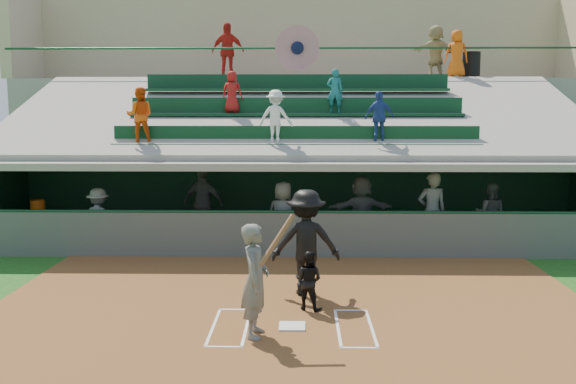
{
  "coord_description": "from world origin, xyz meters",
  "views": [
    {
      "loc": [
        0.14,
        -10.15,
        3.6
      ],
      "look_at": [
        -0.14,
        3.5,
        1.8
      ],
      "focal_mm": 40.0,
      "sensor_mm": 36.0,
      "label": 1
    }
  ],
  "objects_px": {
    "batter_at_plate": "(255,280)",
    "trash_bin": "(471,65)",
    "white_table": "(41,227)",
    "water_cooler": "(38,207)",
    "home_plate": "(292,326)",
    "catcher": "(308,280)"
  },
  "relations": [
    {
      "from": "batter_at_plate",
      "to": "trash_bin",
      "type": "bearing_deg",
      "value": 63.0
    },
    {
      "from": "batter_at_plate",
      "to": "white_table",
      "type": "relative_size",
      "value": 2.22
    },
    {
      "from": "water_cooler",
      "to": "home_plate",
      "type": "bearing_deg",
      "value": -43.54
    },
    {
      "from": "catcher",
      "to": "white_table",
      "type": "relative_size",
      "value": 1.21
    },
    {
      "from": "water_cooler",
      "to": "trash_bin",
      "type": "distance_m",
      "value": 14.78
    },
    {
      "from": "home_plate",
      "to": "water_cooler",
      "type": "distance_m",
      "value": 9.5
    },
    {
      "from": "catcher",
      "to": "batter_at_plate",
      "type": "bearing_deg",
      "value": 81.2
    },
    {
      "from": "trash_bin",
      "to": "water_cooler",
      "type": "bearing_deg",
      "value": -154.96
    },
    {
      "from": "white_table",
      "to": "trash_bin",
      "type": "height_order",
      "value": "trash_bin"
    },
    {
      "from": "home_plate",
      "to": "batter_at_plate",
      "type": "relative_size",
      "value": 0.22
    },
    {
      "from": "white_table",
      "to": "water_cooler",
      "type": "distance_m",
      "value": 0.57
    },
    {
      "from": "home_plate",
      "to": "water_cooler",
      "type": "bearing_deg",
      "value": 136.46
    },
    {
      "from": "home_plate",
      "to": "water_cooler",
      "type": "xyz_separation_m",
      "value": [
        -6.85,
        6.51,
        0.96
      ]
    },
    {
      "from": "batter_at_plate",
      "to": "water_cooler",
      "type": "xyz_separation_m",
      "value": [
        -6.28,
        6.92,
        0.07
      ]
    },
    {
      "from": "batter_at_plate",
      "to": "catcher",
      "type": "height_order",
      "value": "batter_at_plate"
    },
    {
      "from": "catcher",
      "to": "water_cooler",
      "type": "distance_m",
      "value": 9.05
    },
    {
      "from": "batter_at_plate",
      "to": "catcher",
      "type": "xyz_separation_m",
      "value": [
        0.84,
        1.36,
        -0.38
      ]
    },
    {
      "from": "white_table",
      "to": "water_cooler",
      "type": "height_order",
      "value": "water_cooler"
    },
    {
      "from": "batter_at_plate",
      "to": "catcher",
      "type": "bearing_deg",
      "value": 58.18
    },
    {
      "from": "home_plate",
      "to": "trash_bin",
      "type": "xyz_separation_m",
      "value": [
        6.02,
        12.52,
        5.02
      ]
    },
    {
      "from": "home_plate",
      "to": "batter_at_plate",
      "type": "distance_m",
      "value": 1.14
    },
    {
      "from": "trash_bin",
      "to": "catcher",
      "type": "bearing_deg",
      "value": -116.4
    }
  ]
}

